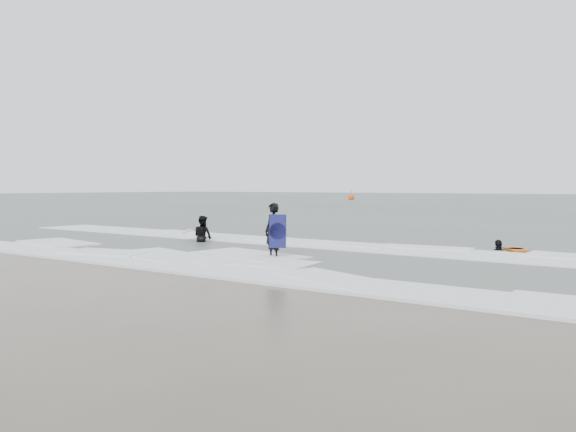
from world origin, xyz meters
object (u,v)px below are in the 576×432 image
Objects in this scene: surfer_centre at (273,259)px; buoy at (351,197)px; surfer_breaker at (278,237)px; surfer_right_near at (499,252)px; surfer_wading at (203,243)px.

buoy is (-33.19, 65.17, 0.42)m from surfer_centre.
surfer_right_near is at bearing -15.96° from surfer_breaker.
surfer_centre reaches higher than surfer_right_near.
surfer_centre is 5.49m from surfer_wading.
surfer_wading reaches higher than surfer_right_near.
surfer_breaker is at bearing -63.89° from buoy.
surfer_wading is 1.01× the size of surfer_breaker.
surfer_breaker is at bearing 138.45° from surfer_centre.
surfer_breaker is 0.95× the size of buoy.
surfer_centre reaches higher than surfer_breaker.
buoy reaches higher than surfer_right_near.
buoy is at bearing -90.44° from surfer_right_near.
surfer_right_near is at bearing -155.05° from surfer_wading.
surfer_centre is 1.05× the size of surfer_wading.
surfer_wading is 1.02× the size of surfer_right_near.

